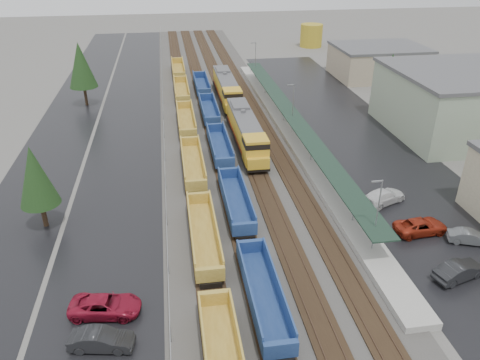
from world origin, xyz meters
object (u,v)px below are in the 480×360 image
object	(u,v)px
storage_tank	(311,35)
parked_car_east_b	(421,226)
parked_car_east_a	(459,271)
parked_car_east_c	(383,197)
well_string_blue	(236,201)
parked_car_west_b	(101,340)
locomotive_trail	(227,89)
parked_car_west_c	(105,306)
locomotive_lead	(246,132)
parked_car_east_e	(470,237)
well_string_yellow	(193,164)

from	to	relation	value
storage_tank	parked_car_east_b	size ratio (longest dim) A/B	1.09
parked_car_east_a	parked_car_east_c	size ratio (longest dim) A/B	0.88
well_string_blue	parked_car_east_c	size ratio (longest dim) A/B	18.40
parked_car_west_b	parked_car_east_c	distance (m)	33.64
locomotive_trail	parked_car_east_a	bearing A→B (deg)	-75.31
storage_tank	parked_car_west_c	size ratio (longest dim) A/B	1.05
locomotive_trail	well_string_blue	size ratio (longest dim) A/B	0.19
parked_car_west_b	parked_car_east_a	bearing A→B (deg)	-74.08
locomotive_lead	parked_car_west_b	xyz separation A→B (m)	(-16.51, -34.50, -1.65)
locomotive_lead	parked_car_east_b	world-z (taller)	locomotive_lead
locomotive_lead	parked_car_west_c	bearing A→B (deg)	-118.17
parked_car_east_b	parked_car_east_e	bearing A→B (deg)	-126.74
locomotive_lead	parked_car_east_a	xyz separation A→B (m)	(13.70, -31.26, -1.61)
locomotive_trail	storage_tank	bearing A→B (deg)	56.81
well_string_yellow	parked_car_east_b	size ratio (longest dim) A/B	20.24
parked_car_east_a	parked_car_east_b	bearing A→B (deg)	-17.83
locomotive_lead	parked_car_east_e	world-z (taller)	locomotive_lead
locomotive_trail	parked_car_east_c	xyz separation A→B (m)	(12.69, -38.79, -1.61)
locomotive_trail	parked_car_west_c	xyz separation A→B (m)	(-16.56, -51.92, -1.64)
parked_car_east_b	parked_car_east_c	distance (m)	6.38
well_string_blue	parked_car_east_b	size ratio (longest dim) A/B	19.13
parked_car_east_b	well_string_blue	bearing A→B (deg)	63.20
locomotive_trail	parked_car_east_b	world-z (taller)	locomotive_trail
parked_car_west_c	parked_car_east_a	distance (m)	30.26
parked_car_west_c	parked_car_east_a	bearing A→B (deg)	-82.46
storage_tank	well_string_blue	bearing A→B (deg)	-111.86
parked_car_west_c	parked_car_east_e	bearing A→B (deg)	-74.43
parked_car_west_b	parked_car_west_c	bearing A→B (deg)	10.58
parked_car_east_c	parked_car_east_e	world-z (taller)	parked_car_east_c
locomotive_trail	parked_car_west_c	world-z (taller)	locomotive_trail
locomotive_trail	parked_car_east_b	bearing A→B (deg)	-72.86
well_string_blue	locomotive_lead	bearing A→B (deg)	76.57
well_string_yellow	locomotive_trail	bearing A→B (deg)	73.87
well_string_yellow	parked_car_west_c	size ratio (longest dim) A/B	19.54
well_string_blue	parked_car_west_c	distance (m)	18.94
parked_car_west_b	parked_car_east_a	world-z (taller)	parked_car_east_a
storage_tank	parked_car_east_a	bearing A→B (deg)	-98.92
locomotive_trail	parked_car_west_b	distance (m)	57.93
parked_car_west_c	parked_car_east_b	distance (m)	31.22
storage_tank	parked_car_east_a	xyz separation A→B (m)	(-15.12, -96.32, -2.14)
locomotive_lead	well_string_yellow	world-z (taller)	locomotive_lead
parked_car_west_b	parked_car_east_e	xyz separation A→B (m)	(34.26, 8.03, -0.09)
parked_car_east_b	parked_car_west_c	bearing A→B (deg)	98.11
locomotive_trail	well_string_blue	xyz separation A→B (m)	(-4.00, -37.75, -1.29)
parked_car_east_c	locomotive_lead	bearing A→B (deg)	11.79
parked_car_east_b	well_string_yellow	bearing A→B (deg)	46.92
storage_tank	parked_car_west_b	distance (m)	109.42
storage_tank	parked_car_east_b	bearing A→B (deg)	-99.51
well_string_blue	parked_car_east_c	world-z (taller)	well_string_blue
storage_tank	parked_car_east_b	distance (m)	90.38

